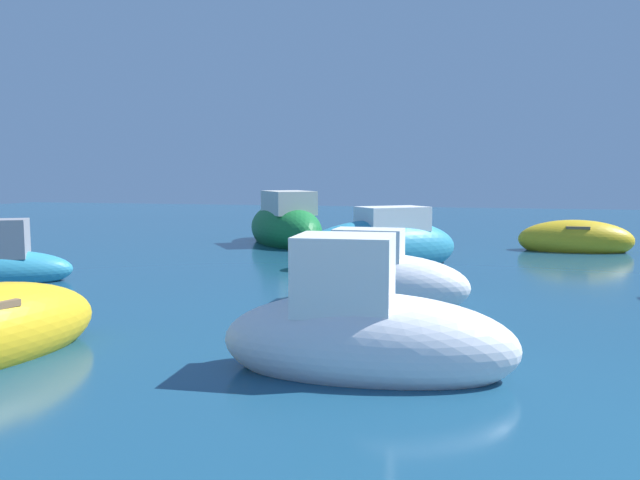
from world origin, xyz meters
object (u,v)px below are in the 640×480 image
Objects in this scene: moored_boat_2 at (575,240)px; moored_boat_4 at (285,226)px; moored_boat_8 at (380,281)px; moored_boat_0 at (381,247)px; moored_boat_1 at (364,335)px.

moored_boat_2 is 0.66× the size of moored_boat_4.
moored_boat_2 is at bearing 64.53° from moored_boat_8.
moored_boat_0 reaches higher than moored_boat_8.
moored_boat_1 is 13.72m from moored_boat_4.
moored_boat_4 is at bearing -86.56° from moored_boat_0.
moored_boat_0 is 8.61m from moored_boat_1.
moored_boat_0 is at bearing -173.72° from moored_boat_4.
moored_boat_2 is 8.87m from moored_boat_4.
moored_boat_4 reaches higher than moored_boat_8.
moored_boat_8 is at bearing 93.13° from moored_boat_1.
moored_boat_4 reaches higher than moored_boat_2.
moored_boat_0 is 0.89× the size of moored_boat_4.
moored_boat_2 is at bearing 69.89° from moored_boat_1.
moored_boat_0 is at bearing 99.37° from moored_boat_8.
moored_boat_8 is at bearing 171.62° from moored_boat_4.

